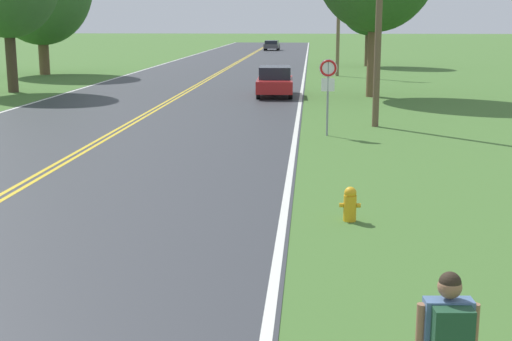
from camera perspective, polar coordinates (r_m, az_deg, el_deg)
fire_hydrant at (r=13.97m, az=7.53°, el=-2.65°), size 0.41×0.25×0.68m
traffic_sign at (r=24.03m, az=5.79°, el=7.36°), size 0.60×0.10×2.57m
utility_pole_far at (r=50.31m, az=6.63°, el=12.61°), size 1.80×0.24×8.64m
car_red_sedan_approaching at (r=36.69m, az=1.53°, el=7.17°), size 1.93×4.41×1.51m
car_dark_grey_hatchback_mid_near at (r=92.28m, az=1.28°, el=10.01°), size 1.96×3.51×1.25m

